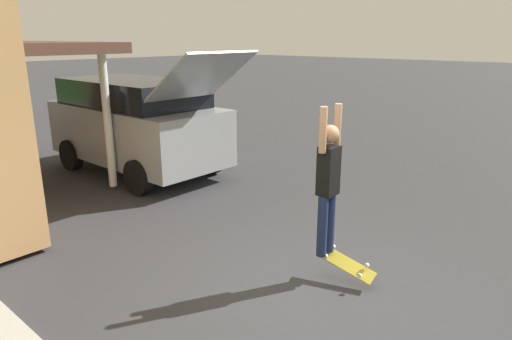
{
  "coord_description": "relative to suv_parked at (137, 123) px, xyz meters",
  "views": [
    {
      "loc": [
        -4.25,
        -2.88,
        3.07
      ],
      "look_at": [
        0.84,
        1.6,
        1.09
      ],
      "focal_mm": 32.0,
      "sensor_mm": 36.0,
      "label": 1
    }
  ],
  "objects": [
    {
      "name": "skateboarder",
      "position": [
        -1.36,
        -6.06,
        0.2
      ],
      "size": [
        0.41,
        0.22,
        1.92
      ],
      "color": "#192347",
      "rests_on": "ground_plane"
    },
    {
      "name": "suv_parked",
      "position": [
        0.0,
        0.0,
        0.0
      ],
      "size": [
        2.19,
        5.15,
        2.83
      ],
      "color": "gray",
      "rests_on": "ground_plane"
    },
    {
      "name": "ground_plane",
      "position": [
        -1.74,
        -6.06,
        -1.17
      ],
      "size": [
        120.0,
        120.0,
        0.0
      ],
      "primitive_type": "plane",
      "color": "#333335"
    },
    {
      "name": "skateboard",
      "position": [
        -1.24,
        -6.3,
        -0.9
      ],
      "size": [
        0.29,
        0.76,
        0.33
      ],
      "color": "#A89323",
      "rests_on": "ground_plane"
    }
  ]
}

